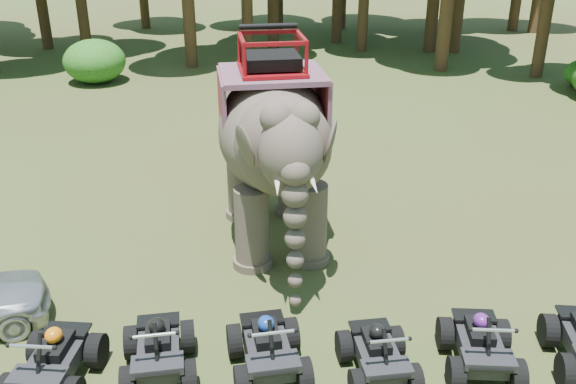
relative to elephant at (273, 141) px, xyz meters
name	(u,v)px	position (x,y,z in m)	size (l,w,h in m)	color
ground	(290,306)	(0.27, -2.82, -2.39)	(110.00, 110.00, 0.00)	#47381E
elephant	(273,141)	(0.00, 0.00, 0.00)	(2.50, 5.69, 4.78)	#4D4338
atv_0	(52,354)	(-3.62, -4.92, -1.77)	(1.22, 1.68, 1.24)	black
atv_1	(158,344)	(-1.98, -4.68, -1.78)	(1.19, 1.64, 1.21)	black
atv_2	(268,342)	(-0.18, -4.72, -1.77)	(1.22, 1.68, 1.24)	black
atv_3	(378,348)	(1.63, -4.88, -1.82)	(1.12, 1.54, 1.14)	black
atv_4	(481,339)	(3.37, -4.74, -1.78)	(1.20, 1.64, 1.22)	black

